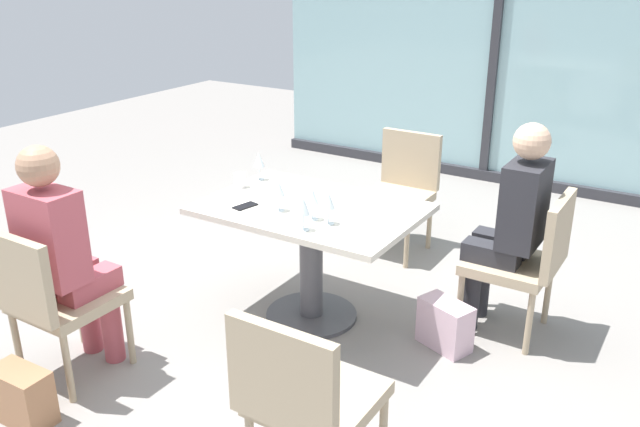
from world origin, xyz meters
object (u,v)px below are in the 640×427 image
person_far_right (512,219)px  person_front_left (63,250)px  coffee_cup (240,180)px  handbag_0 (445,325)px  chair_front_left (50,295)px  cell_phone_on_table (245,206)px  chair_far_right (527,256)px  wine_glass_1 (279,189)px  wine_glass_4 (329,201)px  wine_glass_0 (312,197)px  chair_near_window (401,185)px  wine_glass_2 (303,207)px  wine_glass_3 (259,160)px  dining_table_main (311,236)px  handbag_1 (22,396)px  chair_front_right (305,395)px

person_far_right → person_front_left: 2.41m
coffee_cup → handbag_0: coffee_cup is taller
chair_front_left → cell_phone_on_table: (0.45, 1.03, 0.24)m
chair_far_right → wine_glass_1: bearing=-152.6°
wine_glass_4 → wine_glass_0: bearing=175.2°
chair_far_right → wine_glass_1: 1.45m
wine_glass_1 → wine_glass_0: bearing=-2.8°
chair_front_left → chair_near_window: (0.76, 2.47, 0.00)m
wine_glass_0 → wine_glass_2: (0.04, -0.15, 0.00)m
wine_glass_2 → wine_glass_3: same height
dining_table_main → wine_glass_2: (0.16, -0.33, 0.32)m
chair_front_left → handbag_0: chair_front_left is taller
chair_far_right → handbag_0: 0.60m
wine_glass_4 → handbag_0: wine_glass_4 is taller
dining_table_main → wine_glass_3: (-0.54, 0.23, 0.32)m
handbag_0 → dining_table_main: bearing=-151.2°
wine_glass_1 → chair_near_window: bearing=85.4°
chair_near_window → handbag_1: bearing=-102.8°
wine_glass_3 → person_front_left: bearing=-99.3°
wine_glass_2 → handbag_1: (-0.79, -1.23, -0.72)m
person_far_right → handbag_1: size_ratio=4.20×
dining_table_main → person_far_right: bearing=25.3°
person_front_left → chair_far_right: bearing=40.3°
wine_glass_2 → chair_front_right: bearing=-56.7°
wine_glass_3 → handbag_1: size_ratio=0.62×
cell_phone_on_table → wine_glass_2: bearing=-1.7°
chair_far_right → chair_front_right: (-0.38, -1.72, 0.00)m
wine_glass_3 → cell_phone_on_table: size_ratio=1.28×
chair_near_window → cell_phone_on_table: size_ratio=6.04×
coffee_cup → handbag_0: (1.38, 0.07, -0.64)m
chair_front_right → wine_glass_4: bearing=116.8°
wine_glass_1 → wine_glass_3: (-0.43, 0.39, 0.00)m
wine_glass_1 → chair_front_left: bearing=-121.2°
chair_far_right → cell_phone_on_table: 1.63m
person_far_right → cell_phone_on_table: (-1.34, -0.70, 0.03)m
chair_front_right → wine_glass_4: wine_glass_4 is taller
chair_front_left → wine_glass_0: bearing=50.3°
wine_glass_0 → person_front_left: bearing=-132.8°
handbag_1 → wine_glass_4: bearing=56.3°
chair_front_left → wine_glass_1: size_ratio=4.70×
wine_glass_3 → coffee_cup: size_ratio=2.06×
wine_glass_4 → chair_far_right: bearing=36.3°
person_front_left → coffee_cup: bearing=80.1°
person_front_left → coffee_cup: (0.21, 1.17, 0.08)m
chair_far_right → wine_glass_2: wine_glass_2 is taller
chair_far_right → dining_table_main: bearing=-156.8°
chair_front_left → chair_near_window: bearing=72.9°
wine_glass_3 → wine_glass_1: bearing=-42.1°
chair_far_right → handbag_1: chair_far_right is taller
coffee_cup → cell_phone_on_table: (0.24, -0.26, -0.04)m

